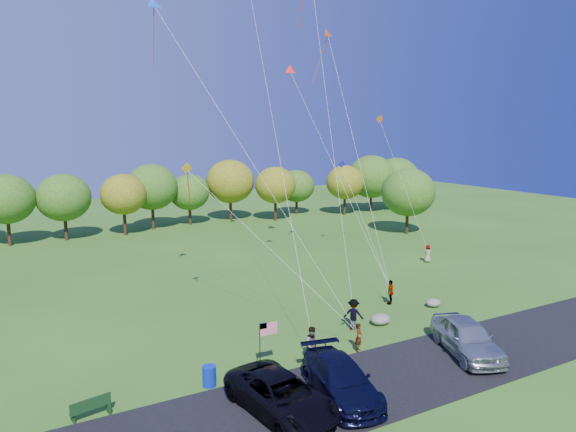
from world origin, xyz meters
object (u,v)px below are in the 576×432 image
at_px(flyer_b, 313,345).
at_px(flyer_c, 354,314).
at_px(flyer_a, 359,337).
at_px(trash_barrel, 209,376).
at_px(flyer_d, 391,292).
at_px(park_bench, 91,407).
at_px(flyer_e, 428,254).
at_px(minivan_dark, 281,395).
at_px(minivan_navy, 341,379).
at_px(minivan_silver, 467,337).

distance_m(flyer_b, flyer_c, 5.09).
xyz_separation_m(flyer_a, trash_barrel, (-8.28, 0.25, -0.30)).
height_order(flyer_d, park_bench, flyer_d).
bearing_deg(flyer_c, flyer_e, -102.76).
relative_size(flyer_b, trash_barrel, 1.97).
height_order(flyer_a, trash_barrel, flyer_a).
bearing_deg(trash_barrel, flyer_e, 25.60).
bearing_deg(minivan_dark, park_bench, 145.94).
height_order(minivan_navy, flyer_b, flyer_b).
height_order(flyer_b, park_bench, flyer_b).
bearing_deg(flyer_b, minivan_navy, -87.47).
height_order(minivan_silver, trash_barrel, minivan_silver).
distance_m(minivan_dark, minivan_silver, 11.17).
bearing_deg(flyer_a, flyer_e, -7.51).
distance_m(minivan_navy, flyer_a, 4.99).
xyz_separation_m(minivan_silver, flyer_a, (-4.69, 3.08, -0.20)).
bearing_deg(trash_barrel, flyer_c, 13.38).
relative_size(flyer_a, flyer_e, 0.98).
distance_m(flyer_d, park_bench, 20.48).
distance_m(flyer_b, flyer_e, 22.89).
bearing_deg(flyer_d, trash_barrel, -19.46).
relative_size(minivan_navy, minivan_silver, 1.02).
height_order(minivan_dark, flyer_d, flyer_d).
relative_size(minivan_silver, flyer_e, 3.40).
bearing_deg(minivan_silver, minivan_dark, -156.90).
relative_size(minivan_navy, trash_barrel, 5.71).
bearing_deg(flyer_c, trash_barrel, 58.12).
relative_size(minivan_silver, flyer_a, 3.48).
bearing_deg(minivan_navy, minivan_silver, 13.71).
relative_size(park_bench, trash_barrel, 1.72).
height_order(flyer_a, flyer_b, flyer_b).
bearing_deg(trash_barrel, flyer_a, -1.72).
bearing_deg(trash_barrel, minivan_navy, -38.48).
distance_m(flyer_a, flyer_b, 2.87).
distance_m(minivan_silver, flyer_d, 8.30).
bearing_deg(flyer_a, minivan_navy, -179.04).
bearing_deg(flyer_a, minivan_dark, 163.99).
relative_size(flyer_b, park_bench, 1.15).
bearing_deg(flyer_e, trash_barrel, 61.46).
relative_size(minivan_dark, trash_barrel, 5.90).
bearing_deg(flyer_c, flyer_d, -108.28).
bearing_deg(minivan_dark, flyer_a, 19.74).
height_order(flyer_c, flyer_e, flyer_c).
xyz_separation_m(minivan_navy, flyer_b, (0.69, 3.52, 0.09)).
distance_m(minivan_dark, flyer_c, 10.00).
bearing_deg(flyer_e, flyer_c, 68.35).
xyz_separation_m(flyer_a, park_bench, (-13.48, 0.00, -0.29)).
bearing_deg(park_bench, flyer_a, -11.49).
relative_size(minivan_silver, flyer_d, 3.21).
xyz_separation_m(minivan_navy, trash_barrel, (-4.74, 3.77, -0.38)).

